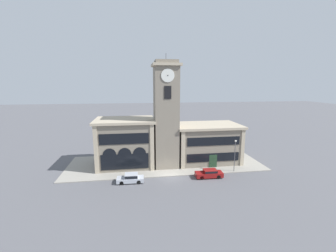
# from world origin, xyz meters

# --- Properties ---
(ground_plane) EXTENTS (300.00, 300.00, 0.00)m
(ground_plane) POSITION_xyz_m (0.00, 0.00, 0.00)
(ground_plane) COLOR #56565B
(sidewalk_kerb) EXTENTS (37.25, 12.88, 0.15)m
(sidewalk_kerb) POSITION_xyz_m (0.00, 6.44, 0.07)
(sidewalk_kerb) COLOR gray
(sidewalk_kerb) RESTS_ON ground_plane
(clock_tower) EXTENTS (5.00, 5.00, 20.83)m
(clock_tower) POSITION_xyz_m (0.00, 5.11, 9.87)
(clock_tower) COLOR gray
(clock_tower) RESTS_ON ground_plane
(town_hall_left_wing) EXTENTS (11.05, 8.62, 9.05)m
(town_hall_left_wing) POSITION_xyz_m (-7.63, 6.89, 4.55)
(town_hall_left_wing) COLOR gray
(town_hall_left_wing) RESTS_ON ground_plane
(town_hall_right_wing) EXTENTS (12.87, 8.62, 7.62)m
(town_hall_right_wing) POSITION_xyz_m (8.54, 6.90, 3.84)
(town_hall_right_wing) COLOR gray
(town_hall_right_wing) RESTS_ON ground_plane
(parked_car_near) EXTENTS (4.32, 1.94, 1.42)m
(parked_car_near) POSITION_xyz_m (-6.60, -1.19, 0.74)
(parked_car_near) COLOR #B2B7C1
(parked_car_near) RESTS_ON ground_plane
(parked_car_mid) EXTENTS (4.60, 1.85, 1.39)m
(parked_car_mid) POSITION_xyz_m (6.46, -1.19, 0.73)
(parked_car_mid) COLOR maroon
(parked_car_mid) RESTS_ON ground_plane
(street_lamp) EXTENTS (0.36, 0.36, 5.74)m
(street_lamp) POSITION_xyz_m (11.63, 0.50, 3.92)
(street_lamp) COLOR #4C4C51
(street_lamp) RESTS_ON sidewalk_kerb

